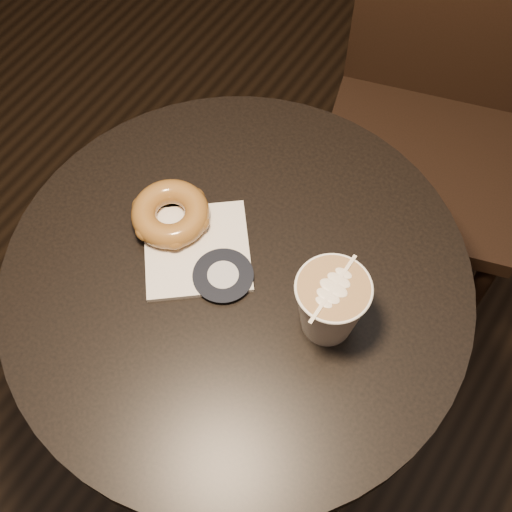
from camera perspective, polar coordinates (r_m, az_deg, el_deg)
name	(u,v)px	position (r m, az deg, el deg)	size (l,w,h in m)	color
cafe_table	(239,331)	(1.23, -1.36, -6.01)	(0.70, 0.70, 0.75)	black
chair	(443,90)	(1.51, 14.72, 12.71)	(0.53, 0.53, 1.07)	black
pastry_bag	(197,250)	(1.07, -4.74, 0.52)	(0.16, 0.16, 0.01)	white
doughnut	(170,214)	(1.08, -6.86, 3.39)	(0.12, 0.12, 0.04)	brown
latte_cup	(330,306)	(0.97, 5.94, -4.01)	(0.10, 0.10, 0.11)	silver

